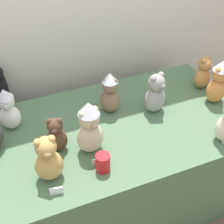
{
  "coord_description": "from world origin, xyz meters",
  "views": [
    {
      "loc": [
        -0.56,
        -1.13,
        2.09
      ],
      "look_at": [
        0.0,
        0.25,
        0.87
      ],
      "focal_mm": 50.21,
      "sensor_mm": 36.0,
      "label": 1
    }
  ],
  "objects_px": {
    "teddy_bear_caramel": "(203,73)",
    "teddy_bear_snow": "(8,110)",
    "teddy_bear_mocha": "(110,93)",
    "display_table": "(112,165)",
    "teddy_bear_honey": "(48,160)",
    "teddy_bear_ginger": "(218,82)",
    "teddy_bear_ash": "(156,94)",
    "teddy_bear_cocoa": "(56,135)",
    "party_cup_red": "(103,163)",
    "teddy_bear_sand": "(90,128)"
  },
  "relations": [
    {
      "from": "teddy_bear_cocoa",
      "to": "teddy_bear_snow",
      "type": "height_order",
      "value": "teddy_bear_snow"
    },
    {
      "from": "teddy_bear_ash",
      "to": "teddy_bear_honey",
      "type": "xyz_separation_m",
      "value": [
        -0.78,
        -0.3,
        0.0
      ]
    },
    {
      "from": "teddy_bear_caramel",
      "to": "teddy_bear_mocha",
      "type": "bearing_deg",
      "value": 153.75
    },
    {
      "from": "teddy_bear_ginger",
      "to": "teddy_bear_honey",
      "type": "height_order",
      "value": "teddy_bear_ginger"
    },
    {
      "from": "teddy_bear_ginger",
      "to": "teddy_bear_sand",
      "type": "height_order",
      "value": "teddy_bear_sand"
    },
    {
      "from": "display_table",
      "to": "teddy_bear_ginger",
      "type": "distance_m",
      "value": 0.93
    },
    {
      "from": "display_table",
      "to": "teddy_bear_honey",
      "type": "xyz_separation_m",
      "value": [
        -0.46,
        -0.25,
        0.51
      ]
    },
    {
      "from": "teddy_bear_mocha",
      "to": "party_cup_red",
      "type": "bearing_deg",
      "value": -83.19
    },
    {
      "from": "teddy_bear_sand",
      "to": "teddy_bear_cocoa",
      "type": "xyz_separation_m",
      "value": [
        -0.18,
        0.07,
        -0.06
      ]
    },
    {
      "from": "teddy_bear_honey",
      "to": "teddy_bear_cocoa",
      "type": "bearing_deg",
      "value": 69.78
    },
    {
      "from": "teddy_bear_snow",
      "to": "party_cup_red",
      "type": "distance_m",
      "value": 0.69
    },
    {
      "from": "display_table",
      "to": "party_cup_red",
      "type": "xyz_separation_m",
      "value": [
        -0.18,
        -0.31,
        0.43
      ]
    },
    {
      "from": "display_table",
      "to": "teddy_bear_snow",
      "type": "xyz_separation_m",
      "value": [
        -0.59,
        0.24,
        0.52
      ]
    },
    {
      "from": "teddy_bear_ginger",
      "to": "teddy_bear_ash",
      "type": "height_order",
      "value": "teddy_bear_ginger"
    },
    {
      "from": "teddy_bear_caramel",
      "to": "teddy_bear_snow",
      "type": "relative_size",
      "value": 0.86
    },
    {
      "from": "teddy_bear_mocha",
      "to": "teddy_bear_caramel",
      "type": "bearing_deg",
      "value": 33.41
    },
    {
      "from": "teddy_bear_ginger",
      "to": "teddy_bear_ash",
      "type": "xyz_separation_m",
      "value": [
        -0.44,
        0.07,
        -0.02
      ]
    },
    {
      "from": "teddy_bear_mocha",
      "to": "teddy_bear_honey",
      "type": "relative_size",
      "value": 1.02
    },
    {
      "from": "teddy_bear_honey",
      "to": "party_cup_red",
      "type": "relative_size",
      "value": 2.65
    },
    {
      "from": "teddy_bear_mocha",
      "to": "teddy_bear_sand",
      "type": "bearing_deg",
      "value": -96.21
    },
    {
      "from": "teddy_bear_ash",
      "to": "teddy_bear_snow",
      "type": "relative_size",
      "value": 0.99
    },
    {
      "from": "teddy_bear_caramel",
      "to": "party_cup_red",
      "type": "relative_size",
      "value": 2.3
    },
    {
      "from": "teddy_bear_ginger",
      "to": "teddy_bear_snow",
      "type": "height_order",
      "value": "teddy_bear_ginger"
    },
    {
      "from": "teddy_bear_ash",
      "to": "teddy_bear_caramel",
      "type": "relative_size",
      "value": 1.14
    },
    {
      "from": "display_table",
      "to": "teddy_bear_cocoa",
      "type": "relative_size",
      "value": 7.46
    },
    {
      "from": "teddy_bear_ash",
      "to": "teddy_bear_caramel",
      "type": "distance_m",
      "value": 0.47
    },
    {
      "from": "teddy_bear_cocoa",
      "to": "party_cup_red",
      "type": "bearing_deg",
      "value": -35.12
    },
    {
      "from": "teddy_bear_sand",
      "to": "teddy_bear_caramel",
      "type": "bearing_deg",
      "value": 6.94
    },
    {
      "from": "display_table",
      "to": "teddy_bear_sand",
      "type": "distance_m",
      "value": 0.59
    },
    {
      "from": "teddy_bear_sand",
      "to": "teddy_bear_caramel",
      "type": "distance_m",
      "value": 1.02
    },
    {
      "from": "teddy_bear_cocoa",
      "to": "teddy_bear_snow",
      "type": "bearing_deg",
      "value": 143.41
    },
    {
      "from": "teddy_bear_honey",
      "to": "teddy_bear_caramel",
      "type": "xyz_separation_m",
      "value": [
        1.23,
        0.41,
        -0.02
      ]
    },
    {
      "from": "teddy_bear_sand",
      "to": "teddy_bear_ash",
      "type": "height_order",
      "value": "teddy_bear_sand"
    },
    {
      "from": "teddy_bear_mocha",
      "to": "teddy_bear_caramel",
      "type": "relative_size",
      "value": 1.18
    },
    {
      "from": "teddy_bear_snow",
      "to": "teddy_bear_cocoa",
      "type": "bearing_deg",
      "value": -40.98
    },
    {
      "from": "teddy_bear_ginger",
      "to": "teddy_bear_snow",
      "type": "bearing_deg",
      "value": 151.83
    },
    {
      "from": "teddy_bear_sand",
      "to": "teddy_bear_honey",
      "type": "relative_size",
      "value": 1.19
    },
    {
      "from": "teddy_bear_cocoa",
      "to": "party_cup_red",
      "type": "height_order",
      "value": "teddy_bear_cocoa"
    },
    {
      "from": "teddy_bear_sand",
      "to": "party_cup_red",
      "type": "height_order",
      "value": "teddy_bear_sand"
    },
    {
      "from": "display_table",
      "to": "teddy_bear_ash",
      "type": "relative_size",
      "value": 6.07
    },
    {
      "from": "display_table",
      "to": "teddy_bear_ginger",
      "type": "relative_size",
      "value": 5.46
    },
    {
      "from": "teddy_bear_sand",
      "to": "display_table",
      "type": "bearing_deg",
      "value": 25.78
    },
    {
      "from": "teddy_bear_cocoa",
      "to": "teddy_bear_snow",
      "type": "relative_size",
      "value": 0.8
    },
    {
      "from": "teddy_bear_cocoa",
      "to": "party_cup_red",
      "type": "relative_size",
      "value": 2.14
    },
    {
      "from": "teddy_bear_cocoa",
      "to": "teddy_bear_honey",
      "type": "distance_m",
      "value": 0.21
    },
    {
      "from": "teddy_bear_sand",
      "to": "party_cup_red",
      "type": "relative_size",
      "value": 3.15
    },
    {
      "from": "teddy_bear_ash",
      "to": "teddy_bear_caramel",
      "type": "bearing_deg",
      "value": -3.26
    },
    {
      "from": "teddy_bear_mocha",
      "to": "teddy_bear_ash",
      "type": "height_order",
      "value": "teddy_bear_mocha"
    },
    {
      "from": "teddy_bear_ginger",
      "to": "teddy_bear_cocoa",
      "type": "height_order",
      "value": "teddy_bear_ginger"
    },
    {
      "from": "teddy_bear_cocoa",
      "to": "teddy_bear_caramel",
      "type": "relative_size",
      "value": 0.93
    }
  ]
}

